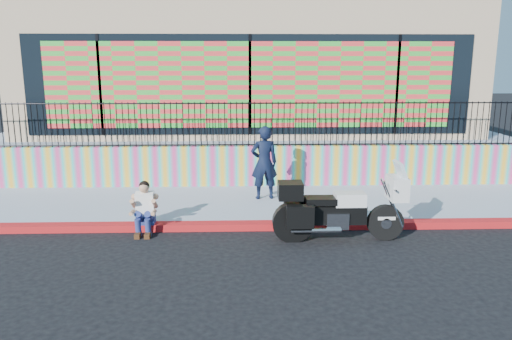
{
  "coord_description": "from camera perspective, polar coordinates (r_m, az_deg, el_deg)",
  "views": [
    {
      "loc": [
        -0.28,
        -10.14,
        3.51
      ],
      "look_at": [
        0.08,
        1.2,
        1.03
      ],
      "focal_mm": 35.0,
      "sensor_mm": 36.0,
      "label": 1
    }
  ],
  "objects": [
    {
      "name": "police_motorcycle",
      "position": [
        10.01,
        9.25,
        -4.3
      ],
      "size": [
        2.58,
        0.85,
        1.61
      ],
      "color": "black",
      "rests_on": "ground"
    },
    {
      "name": "mural_wall",
      "position": [
        13.69,
        -0.6,
        0.48
      ],
      "size": [
        16.0,
        0.2,
        1.1
      ],
      "primitive_type": "cube",
      "color": "#E13B82",
      "rests_on": "sidewalk"
    },
    {
      "name": "elevated_platform",
      "position": [
        18.72,
        -0.93,
        3.47
      ],
      "size": [
        16.0,
        10.0,
        1.25
      ],
      "primitive_type": "cube",
      "color": "#949EB2",
      "rests_on": "ground"
    },
    {
      "name": "storefront_building",
      "position": [
        18.28,
        -0.95,
        11.51
      ],
      "size": [
        14.0,
        8.06,
        4.0
      ],
      "color": "tan",
      "rests_on": "elevated_platform"
    },
    {
      "name": "police_officer",
      "position": [
        12.3,
        0.93,
        0.85
      ],
      "size": [
        0.72,
        0.53,
        1.82
      ],
      "primitive_type": "imported",
      "rotation": [
        0.0,
        0.0,
        3.28
      ],
      "color": "black",
      "rests_on": "sidewalk"
    },
    {
      "name": "red_curb",
      "position": [
        10.71,
        -0.21,
        -6.38
      ],
      "size": [
        16.0,
        0.3,
        0.15
      ],
      "primitive_type": "cube",
      "color": "#AD0C24",
      "rests_on": "ground"
    },
    {
      "name": "metal_fence",
      "position": [
        13.5,
        -0.61,
        5.27
      ],
      "size": [
        15.8,
        0.04,
        1.2
      ],
      "primitive_type": null,
      "color": "black",
      "rests_on": "mural_wall"
    },
    {
      "name": "sidewalk",
      "position": [
        12.29,
        -0.43,
        -3.91
      ],
      "size": [
        16.0,
        3.0,
        0.15
      ],
      "primitive_type": "cube",
      "color": "#949EB2",
      "rests_on": "ground"
    },
    {
      "name": "ground",
      "position": [
        10.74,
        -0.21,
        -6.76
      ],
      "size": [
        90.0,
        90.0,
        0.0
      ],
      "primitive_type": "plane",
      "color": "black",
      "rests_on": "ground"
    },
    {
      "name": "seated_man",
      "position": [
        10.6,
        -12.66,
        -4.77
      ],
      "size": [
        0.54,
        0.71,
        1.06
      ],
      "color": "navy",
      "rests_on": "ground"
    }
  ]
}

